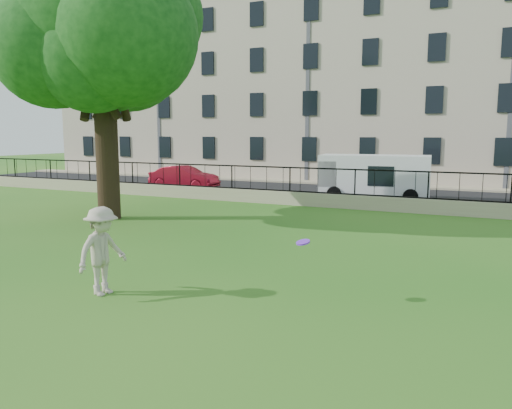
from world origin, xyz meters
The scene contains 11 objects.
ground centered at (0.00, 0.00, 0.00)m, with size 120.00×120.00×0.00m, color #236718.
retaining_wall centered at (0.00, 12.00, 0.30)m, with size 50.00×0.40×0.60m, color tan.
iron_railing centered at (0.00, 12.00, 1.15)m, with size 50.00×0.05×1.13m.
street centered at (0.00, 16.70, 0.01)m, with size 60.00×9.00×0.01m, color black.
sidewalk centered at (0.00, 21.90, 0.06)m, with size 60.00×1.40×0.12m, color tan.
building_row centered at (0.00, 27.57, 6.92)m, with size 56.40×10.40×13.80m.
tree centered at (-7.98, 5.59, 7.10)m, with size 8.39×6.59×10.59m.
man centered at (-1.65, -1.60, 0.89)m, with size 1.16×0.66×1.79m, color #BEAF9B.
frisbee centered at (2.13, -0.25, 1.17)m, with size 0.27×0.27×0.03m, color #7829EB.
red_sedan centered at (-11.00, 15.40, 0.67)m, with size 1.43×4.09×1.35m, color #AD152A.
white_van centered at (0.08, 15.40, 1.09)m, with size 5.21×2.03×2.19m, color silver.
Camera 1 is at (5.33, -9.07, 3.23)m, focal length 35.00 mm.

